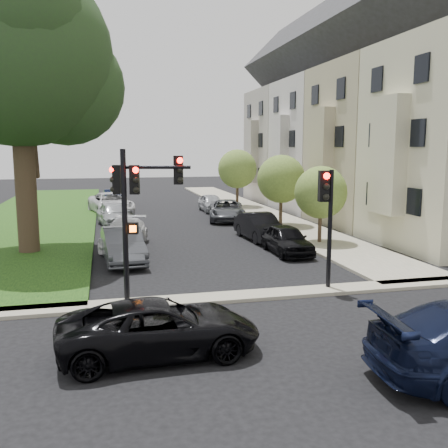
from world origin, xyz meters
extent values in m
plane|color=black|center=(0.00, 0.00, 0.00)|extent=(140.00, 140.00, 0.00)
cube|color=black|center=(-9.00, 24.00, 0.06)|extent=(8.00, 44.00, 0.12)
cube|color=gray|center=(6.75, 24.00, 0.06)|extent=(3.50, 44.00, 0.12)
cube|color=gray|center=(0.00, 2.00, 0.06)|extent=(60.00, 1.00, 0.12)
cube|color=#ADA989|center=(8.65, 8.00, 4.50)|extent=(0.70, 2.20, 5.50)
cube|color=black|center=(8.95, 8.00, 5.50)|extent=(0.08, 3.60, 6.00)
cube|color=#B8A78E|center=(12.50, 15.50, 5.00)|extent=(7.00, 7.40, 10.00)
cube|color=#3C3C41|center=(12.50, 15.50, 12.47)|extent=(7.00, 7.55, 7.00)
cube|color=#B8A78E|center=(8.65, 15.50, 4.50)|extent=(0.70, 2.20, 5.50)
cube|color=black|center=(8.95, 15.50, 5.50)|extent=(0.08, 3.60, 6.00)
cube|color=#9F9B94|center=(12.50, 23.00, 5.00)|extent=(7.00, 7.40, 10.00)
cube|color=#3C3C41|center=(12.50, 23.00, 12.47)|extent=(7.00, 7.55, 7.00)
cube|color=#9F9B94|center=(8.65, 23.00, 4.50)|extent=(0.70, 2.20, 5.50)
cube|color=black|center=(8.95, 23.00, 5.50)|extent=(0.08, 3.60, 6.00)
cube|color=gray|center=(12.50, 30.50, 5.00)|extent=(7.00, 7.40, 10.00)
cube|color=#3C3C41|center=(12.50, 30.50, 12.47)|extent=(7.00, 7.55, 7.00)
cube|color=gray|center=(8.65, 30.50, 4.50)|extent=(0.70, 2.20, 5.50)
cube|color=black|center=(8.95, 30.50, 5.50)|extent=(0.08, 3.60, 6.00)
cylinder|color=#3D2D1F|center=(-7.85, 10.97, 3.42)|extent=(0.94, 0.94, 6.83)
sphere|color=#25391E|center=(-7.85, 10.97, 8.97)|extent=(8.20, 8.20, 8.20)
sphere|color=#25391E|center=(-5.97, 11.83, 7.69)|extent=(5.47, 5.47, 5.47)
sphere|color=#25391E|center=(-7.42, 9.26, 10.25)|extent=(5.13, 5.13, 5.13)
sphere|color=#25391E|center=(-8.71, 12.51, 10.68)|extent=(4.78, 4.78, 4.78)
cylinder|color=#3D2D1F|center=(6.20, 9.96, 0.95)|extent=(0.19, 0.19, 1.89)
sphere|color=#56732E|center=(6.20, 9.96, 2.65)|extent=(2.65, 2.65, 2.65)
cylinder|color=#3D2D1F|center=(6.20, 15.77, 1.06)|extent=(0.21, 0.21, 2.12)
sphere|color=#56732E|center=(6.20, 15.77, 2.96)|extent=(2.96, 2.96, 2.96)
cylinder|color=#3D2D1F|center=(6.20, 26.14, 1.13)|extent=(0.23, 0.23, 2.25)
sphere|color=#56732E|center=(6.20, 26.14, 3.16)|extent=(3.16, 3.16, 3.16)
cylinder|color=black|center=(-3.80, 2.20, 2.42)|extent=(0.20, 0.20, 4.84)
cylinder|color=black|center=(-2.78, 2.20, 4.28)|extent=(2.01, 0.60, 0.11)
cube|color=black|center=(-3.47, 2.20, 3.91)|extent=(0.33, 0.30, 0.88)
cube|color=black|center=(-2.13, 2.20, 4.18)|extent=(0.33, 0.30, 0.88)
cube|color=black|center=(-3.99, 2.43, 3.91)|extent=(0.30, 0.33, 0.88)
sphere|color=#FF0C05|center=(-3.47, 2.06, 4.20)|extent=(0.19, 0.19, 0.19)
sphere|color=black|center=(-3.47, 2.06, 3.61)|extent=(0.19, 0.19, 0.19)
cube|color=black|center=(-3.57, 2.20, 2.42)|extent=(0.37, 0.30, 0.35)
cube|color=#FF5905|center=(-3.57, 2.07, 2.42)|extent=(0.20, 0.03, 0.20)
cylinder|color=black|center=(3.02, 2.20, 2.07)|extent=(0.17, 0.17, 4.14)
cube|color=black|center=(2.75, 2.20, 3.60)|extent=(0.36, 0.33, 1.04)
sphere|color=#FF0C05|center=(2.75, 2.04, 3.95)|extent=(0.22, 0.22, 0.22)
imported|color=black|center=(-3.23, -1.89, 0.66)|extent=(4.84, 2.40, 1.32)
imported|color=black|center=(3.75, 8.17, 0.67)|extent=(1.58, 3.92, 1.34)
imported|color=black|center=(3.59, 11.80, 0.71)|extent=(1.82, 4.43, 1.43)
imported|color=#3F4247|center=(3.58, 19.12, 0.69)|extent=(3.27, 5.35, 1.39)
imported|color=#999BA0|center=(3.59, 24.08, 0.67)|extent=(1.64, 3.95, 1.34)
imported|color=#3F4247|center=(-3.70, 8.17, 0.74)|extent=(1.90, 4.60, 1.48)
imported|color=silver|center=(-3.48, 11.41, 0.68)|extent=(2.79, 4.97, 1.36)
imported|color=#999BA0|center=(-3.82, 18.37, 0.77)|extent=(2.39, 4.70, 1.53)
imported|color=silver|center=(-3.94, 24.52, 0.78)|extent=(3.66, 6.04, 1.57)
imported|color=black|center=(-3.70, 30.36, 0.66)|extent=(1.53, 4.06, 1.32)
camera|label=1|loc=(-4.37, -13.19, 4.87)|focal=40.00mm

